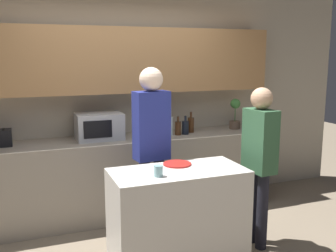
{
  "coord_description": "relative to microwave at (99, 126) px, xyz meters",
  "views": [
    {
      "loc": [
        -1.14,
        -2.97,
        1.89
      ],
      "look_at": [
        0.13,
        0.35,
        1.24
      ],
      "focal_mm": 42.0,
      "sensor_mm": 36.0,
      "label": 1
    }
  ],
  "objects": [
    {
      "name": "back_wall",
      "position": [
        0.3,
        0.22,
        0.45
      ],
      "size": [
        6.4,
        0.4,
        2.7
      ],
      "color": "#B2A893",
      "rests_on": "ground_plane"
    },
    {
      "name": "back_counter",
      "position": [
        0.3,
        -0.05,
        -0.62
      ],
      "size": [
        3.6,
        0.62,
        0.93
      ],
      "color": "gray",
      "rests_on": "ground_plane"
    },
    {
      "name": "kitchen_island",
      "position": [
        0.43,
        -1.34,
        -0.64
      ],
      "size": [
        1.19,
        0.58,
        0.89
      ],
      "color": "beige",
      "rests_on": "ground_plane"
    },
    {
      "name": "microwave",
      "position": [
        0.0,
        0.0,
        0.0
      ],
      "size": [
        0.52,
        0.39,
        0.3
      ],
      "color": "#B7BABC",
      "rests_on": "back_counter"
    },
    {
      "name": "potted_plant",
      "position": [
        1.78,
        0.0,
        0.05
      ],
      "size": [
        0.14,
        0.14,
        0.39
      ],
      "color": "brown",
      "rests_on": "back_counter"
    },
    {
      "name": "bottle_0",
      "position": [
        0.64,
        0.03,
        -0.03
      ],
      "size": [
        0.09,
        0.09,
        0.32
      ],
      "color": "#194723",
      "rests_on": "back_counter"
    },
    {
      "name": "bottle_1",
      "position": [
        0.76,
        -0.04,
        -0.04
      ],
      "size": [
        0.07,
        0.07,
        0.29
      ],
      "color": "#472814",
      "rests_on": "back_counter"
    },
    {
      "name": "bottle_2",
      "position": [
        0.85,
        -0.08,
        -0.03
      ],
      "size": [
        0.06,
        0.06,
        0.31
      ],
      "color": "silver",
      "rests_on": "back_counter"
    },
    {
      "name": "bottle_3",
      "position": [
        0.93,
        -0.12,
        -0.06
      ],
      "size": [
        0.07,
        0.07,
        0.23
      ],
      "color": "#472814",
      "rests_on": "back_counter"
    },
    {
      "name": "bottle_4",
      "position": [
        1.03,
        -0.11,
        -0.06
      ],
      "size": [
        0.08,
        0.08,
        0.23
      ],
      "color": "black",
      "rests_on": "back_counter"
    },
    {
      "name": "bottle_5",
      "position": [
        1.14,
        -0.02,
        -0.05
      ],
      "size": [
        0.08,
        0.08,
        0.26
      ],
      "color": "#472814",
      "rests_on": "back_counter"
    },
    {
      "name": "plate_on_island",
      "position": [
        0.48,
        -1.18,
        -0.18
      ],
      "size": [
        0.26,
        0.26,
        0.01
      ],
      "color": "red",
      "rests_on": "kitchen_island"
    },
    {
      "name": "cup_0",
      "position": [
        0.21,
        -1.45,
        -0.14
      ],
      "size": [
        0.08,
        0.08,
        0.09
      ],
      "color": "#83B4BA",
      "rests_on": "kitchen_island"
    },
    {
      "name": "person_left",
      "position": [
        0.37,
        -0.79,
        -0.02
      ],
      "size": [
        0.36,
        0.23,
        1.77
      ],
      "rotation": [
        0.0,
        0.0,
        -3.03
      ],
      "color": "black",
      "rests_on": "ground_plane"
    },
    {
      "name": "person_center",
      "position": [
        1.31,
        -1.28,
        -0.15
      ],
      "size": [
        0.21,
        0.35,
        1.59
      ],
      "rotation": [
        0.0,
        0.0,
        -4.64
      ],
      "color": "black",
      "rests_on": "ground_plane"
    }
  ]
}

